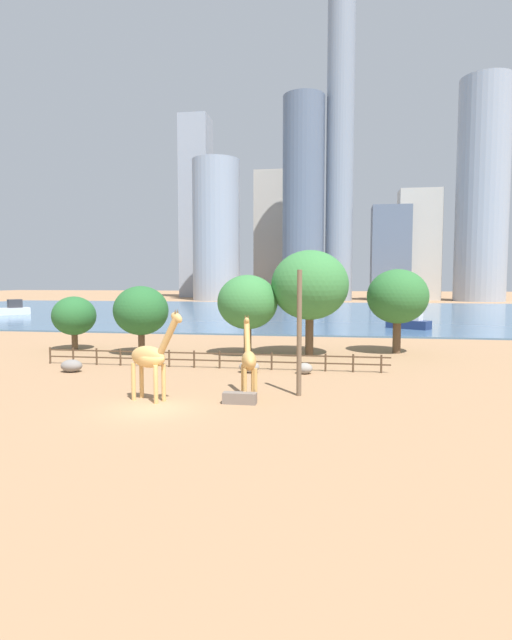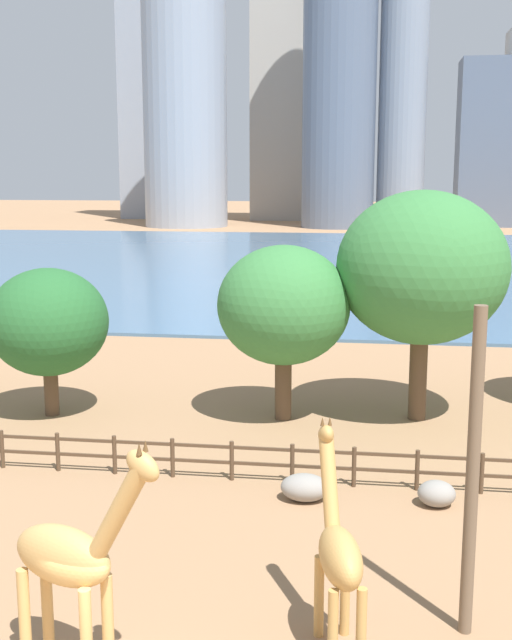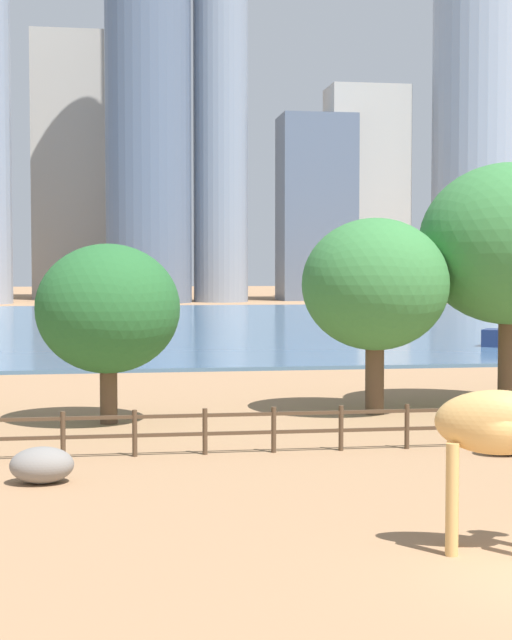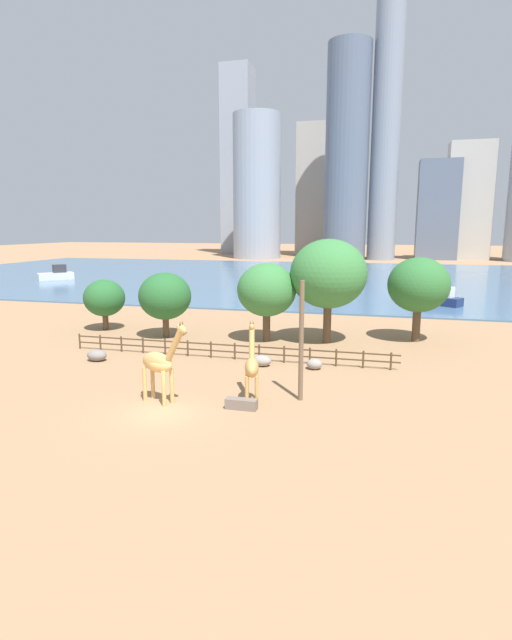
% 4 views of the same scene
% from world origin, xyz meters
% --- Properties ---
extents(ground_plane, '(400.00, 400.00, 0.00)m').
position_xyz_m(ground_plane, '(0.00, 80.00, 0.00)').
color(ground_plane, '#9E7551').
extents(harbor_water, '(180.00, 86.00, 0.20)m').
position_xyz_m(harbor_water, '(0.00, 77.00, 0.10)').
color(harbor_water, '#476B8C').
rests_on(harbor_water, ground).
extents(giraffe_tall, '(3.56, 1.86, 5.06)m').
position_xyz_m(giraffe_tall, '(-0.68, 1.63, 2.42)').
color(giraffe_tall, tan).
rests_on(giraffe_tall, ground).
extents(giraffe_companion, '(1.31, 3.04, 4.57)m').
position_xyz_m(giraffe_companion, '(4.42, 3.10, 2.15)').
color(giraffe_companion, tan).
rests_on(giraffe_companion, ground).
extents(utility_pole, '(0.28, 0.28, 7.13)m').
position_xyz_m(utility_pole, '(7.13, 4.15, 3.57)').
color(utility_pole, brown).
rests_on(utility_pole, ground).
extents(boulder_near_fence, '(1.12, 1.02, 0.77)m').
position_xyz_m(boulder_near_fence, '(7.03, 10.85, 0.38)').
color(boulder_near_fence, gray).
rests_on(boulder_near_fence, ground).
extents(boulder_by_pole, '(1.46, 1.09, 0.82)m').
position_xyz_m(boulder_by_pole, '(3.12, 10.70, 0.41)').
color(boulder_by_pole, gray).
rests_on(boulder_by_pole, ground).
extents(boulder_small, '(1.55, 1.19, 0.89)m').
position_xyz_m(boulder_small, '(-9.47, 8.93, 0.44)').
color(boulder_small, gray).
rests_on(boulder_small, ground).
extents(feeding_trough, '(1.80, 0.60, 0.60)m').
position_xyz_m(feeding_trough, '(4.16, 1.80, 0.30)').
color(feeding_trough, '#72665B').
rests_on(feeding_trough, ground).
extents(enclosure_fence, '(26.12, 0.14, 1.30)m').
position_xyz_m(enclosure_fence, '(-0.14, 12.00, 0.76)').
color(enclosure_fence, '#4C3826').
rests_on(enclosure_fence, ground).
extents(tree_left_large, '(4.82, 4.82, 6.04)m').
position_xyz_m(tree_left_large, '(-7.85, 17.98, 3.85)').
color(tree_left_large, brown).
rests_on(tree_left_large, ground).
extents(tree_center_broad, '(5.24, 5.24, 7.01)m').
position_xyz_m(tree_center_broad, '(1.58, 18.77, 4.62)').
color(tree_center_broad, brown).
rests_on(tree_center_broad, ground).
extents(tree_right_tall, '(6.68, 6.68, 9.13)m').
position_xyz_m(tree_right_tall, '(6.91, 19.53, 6.10)').
color(tree_right_tall, brown).
rests_on(tree_right_tall, ground).
extents(tree_left_small, '(5.39, 5.39, 7.53)m').
position_xyz_m(tree_left_small, '(14.59, 22.10, 5.07)').
color(tree_left_small, brown).
rests_on(tree_left_small, ground).
extents(tree_right_small, '(4.04, 4.04, 5.03)m').
position_xyz_m(tree_right_small, '(-15.15, 19.65, 3.19)').
color(tree_right_small, brown).
rests_on(tree_right_small, ground).
extents(boat_ferry, '(6.00, 6.34, 2.83)m').
position_xyz_m(boat_ferry, '(-49.66, 59.27, 1.16)').
color(boat_ferry, silver).
rests_on(boat_ferry, harbor_water).
extents(boat_sailboat, '(5.73, 4.72, 4.99)m').
position_xyz_m(boat_sailboat, '(18.76, 43.74, 1.04)').
color(boat_sailboat, navy).
rests_on(boat_sailboat, harbor_water).
extents(skyline_tower_needle, '(13.20, 13.20, 63.94)m').
position_xyz_m(skyline_tower_needle, '(-1.43, 137.48, 31.97)').
color(skyline_tower_needle, slate).
rests_on(skyline_tower_needle, ground).
extents(skyline_block_central, '(13.33, 8.71, 35.97)m').
position_xyz_m(skyline_block_central, '(35.94, 148.01, 17.99)').
color(skyline_block_central, '#B7B2A8').
rests_on(skyline_block_central, ground).
extents(skyline_tower_glass, '(15.42, 15.42, 45.20)m').
position_xyz_m(skyline_tower_glass, '(-29.63, 136.46, 22.60)').
color(skyline_tower_glass, '#939EAD').
rests_on(skyline_tower_glass, ground).
extents(skyline_block_left, '(8.59, 8.59, 100.34)m').
position_xyz_m(skyline_block_left, '(9.93, 139.01, 50.17)').
color(skyline_block_left, gray).
rests_on(skyline_block_left, ground).
extents(skyline_block_right, '(10.88, 11.12, 68.52)m').
position_xyz_m(skyline_block_right, '(-44.40, 164.85, 34.26)').
color(skyline_block_right, '#939EAD').
rests_on(skyline_block_right, ground).
extents(skyline_block_wide, '(12.62, 14.17, 46.30)m').
position_xyz_m(skyline_block_wide, '(-14.39, 163.92, 23.15)').
color(skyline_block_wide, '#B7B2A8').
rests_on(skyline_block_wide, ground).
extents(skyline_tower_far, '(12.31, 9.30, 30.53)m').
position_xyz_m(skyline_tower_far, '(26.64, 145.21, 15.26)').
color(skyline_tower_far, slate).
rests_on(skyline_tower_far, ground).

